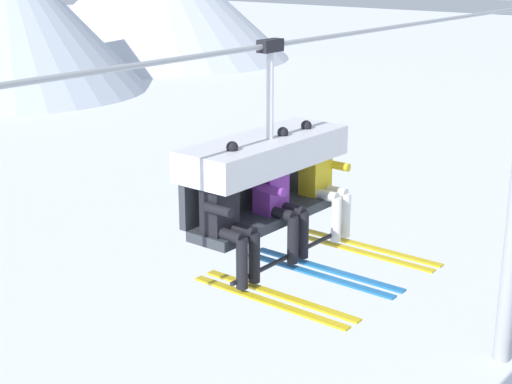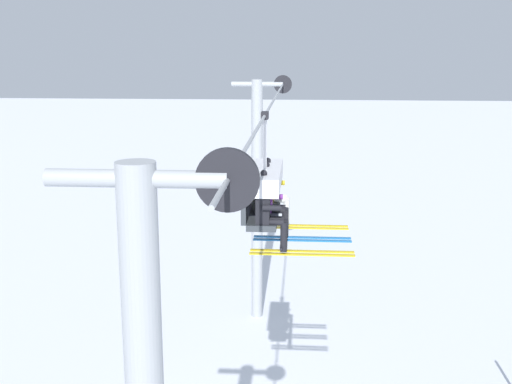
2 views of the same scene
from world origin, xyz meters
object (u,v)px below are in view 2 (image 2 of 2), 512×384
Objects in this scene: lift_tower_far at (258,195)px; skier_purple at (273,201)px; skier_yellow at (275,191)px; skier_black at (270,212)px; chairlift_chair at (260,185)px.

lift_tower_far is 9.62m from skier_purple.
skier_yellow is at bearing -173.86° from lift_tower_far.
lift_tower_far is 4.70× the size of skier_black.
lift_tower_far is 4.70× the size of skier_yellow.
skier_yellow is at bearing 0.00° from skier_black.
skier_purple is at bearing 180.00° from skier_yellow.
skier_black and skier_purple have the same top height.
skier_yellow is (1.55, 0.00, 0.00)m from skier_black.
skier_black is at bearing 180.00° from skier_yellow.
chairlift_chair is (-9.35, -0.71, 2.35)m from lift_tower_far.
lift_tower_far is at bearing 5.20° from skier_black.
skier_yellow is (0.78, -0.21, -0.27)m from chairlift_chair.
chairlift_chair is 1.24× the size of skier_black.
skier_purple is at bearing -89.11° from chairlift_chair.
chairlift_chair is 0.85m from skier_black.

